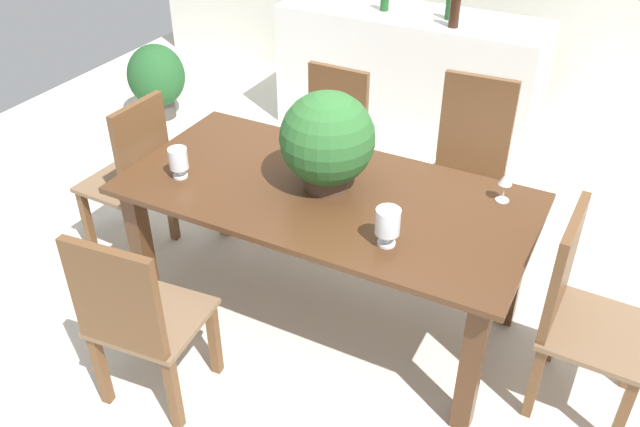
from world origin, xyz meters
The scene contains 15 objects.
ground_plane centered at (0.00, 0.00, 0.00)m, with size 7.04×7.04×0.00m, color silver.
dining_table centered at (0.00, -0.29, 0.64)m, with size 1.95×0.95×0.76m.
chair_head_end centered at (-1.20, -0.30, 0.53)m, with size 0.44×0.42×0.97m.
chair_far_left centered at (-0.44, 0.62, 0.51)m, with size 0.44×0.46×0.93m.
chair_foot_end centered at (1.20, -0.29, 0.53)m, with size 0.45×0.47×0.96m.
chair_near_left centered at (-0.43, -1.20, 0.52)m, with size 0.49×0.46×0.94m.
chair_far_right centered at (0.43, 0.63, 0.56)m, with size 0.47×0.50×1.04m.
flower_centerpiece centered at (-0.01, -0.25, 1.00)m, with size 0.44×0.44×0.48m.
crystal_vase_left centered at (-0.69, -0.51, 0.85)m, with size 0.09×0.09×0.15m.
crystal_vase_center_near centered at (0.42, -0.55, 0.87)m, with size 0.10×0.10×0.17m.
wine_glass centered at (0.76, 0.01, 0.87)m, with size 0.06×0.06×0.15m.
kitchen_counter centered at (-0.40, 1.87, 0.47)m, with size 1.95×0.61×0.94m, color silver.
wine_bottle_clear centered at (-0.13, 1.85, 1.03)m, with size 0.06×0.06×0.23m.
wine_bottle_dark centered at (-0.05, 1.70, 1.06)m, with size 0.07×0.07×0.27m.
potted_plant_floor centered at (-2.29, 1.19, 0.33)m, with size 0.46×0.46×0.61m.
Camera 1 is at (1.20, -2.67, 2.43)m, focal length 37.41 mm.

